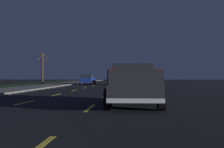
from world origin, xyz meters
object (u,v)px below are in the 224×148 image
at_px(sedan_blue, 87,79).
at_px(bare_tree_far, 43,68).
at_px(pickup_truck, 133,84).
at_px(sedan_red, 131,80).

bearing_deg(sedan_blue, bare_tree_far, 79.45).
relative_size(pickup_truck, bare_tree_far, 1.02).
bearing_deg(pickup_truck, bare_tree_far, 26.27).
bearing_deg(pickup_truck, sedan_red, 0.08).
relative_size(sedan_red, sedan_blue, 1.00).
xyz_separation_m(sedan_blue, bare_tree_far, (1.43, 7.66, 1.93)).
bearing_deg(bare_tree_far, sedan_red, -99.84).
relative_size(sedan_blue, bare_tree_far, 0.83).
height_order(pickup_truck, sedan_blue, pickup_truck).
bearing_deg(bare_tree_far, pickup_truck, -153.73).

